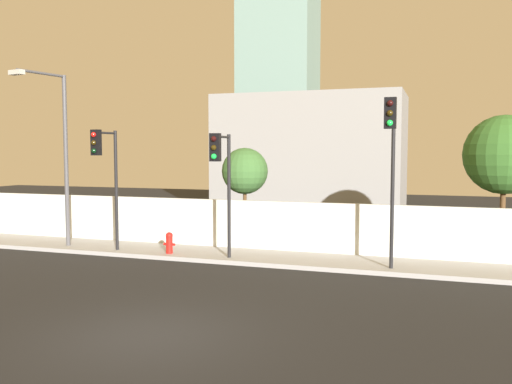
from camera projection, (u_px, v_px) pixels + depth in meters
The scene contains 12 objects.
ground_plane at pixel (148, 335), 11.20m from camera, with size 80.00×80.00×0.00m, color black.
sidewalk at pixel (268, 258), 18.94m from camera, with size 36.00×2.40×0.15m, color #A0A0A0.
perimeter_wall at pixel (278, 226), 20.08m from camera, with size 36.00×0.18×1.80m, color silver.
traffic_light_left at pixel (221, 168), 17.85m from camera, with size 0.34×1.42×4.22m.
traffic_light_center at pixel (391, 148), 16.13m from camera, with size 0.34×1.36×5.19m.
traffic_light_right at pixel (105, 163), 19.37m from camera, with size 0.36×1.29×4.40m.
street_lamp_curbside at pixel (59, 144), 20.51m from camera, with size 0.78×2.28×6.54m.
fire_hydrant at pixel (169, 242), 19.39m from camera, with size 0.44×0.26×0.76m.
roadside_tree_leftmost at pixel (245, 171), 21.53m from camera, with size 1.84×1.84×3.94m.
roadside_tree_midleft at pixel (504, 155), 18.44m from camera, with size 2.71×2.71×5.04m.
low_building_distant at pixel (311, 154), 33.75m from camera, with size 11.25×6.00×7.24m, color gray.
tower_on_skyline at pixel (279, 34), 46.16m from camera, with size 6.19×5.00×27.58m, color gray.
Camera 1 is at (5.66, -9.64, 3.78)m, focal length 38.07 mm.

